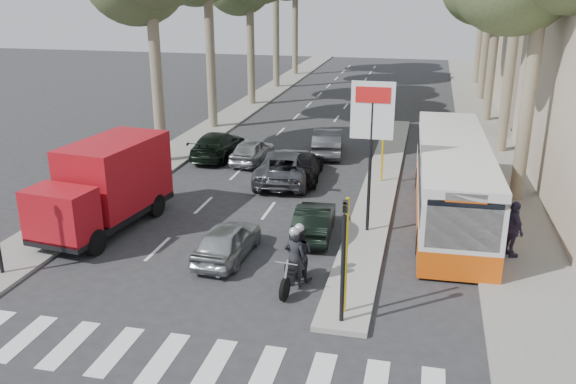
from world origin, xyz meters
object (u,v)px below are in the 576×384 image
(motorcycle, at_px, (297,257))
(dark_hatchback, at_px, (314,221))
(city_bus, at_px, (452,178))
(silver_hatchback, at_px, (227,241))
(red_truck, at_px, (106,184))

(motorcycle, bearing_deg, dark_hatchback, 99.65)
(dark_hatchback, distance_m, city_bus, 5.79)
(dark_hatchback, distance_m, motorcycle, 3.80)
(city_bus, relative_size, motorcycle, 5.01)
(silver_hatchback, distance_m, dark_hatchback, 3.51)
(red_truck, bearing_deg, dark_hatchback, 13.94)
(city_bus, bearing_deg, dark_hatchback, -149.63)
(silver_hatchback, xyz_separation_m, city_bus, (7.30, 5.52, 0.98))
(motorcycle, bearing_deg, red_truck, 166.85)
(dark_hatchback, xyz_separation_m, motorcycle, (0.18, -3.79, 0.30))
(dark_hatchback, bearing_deg, motorcycle, 88.61)
(red_truck, relative_size, city_bus, 0.54)
(silver_hatchback, bearing_deg, city_bus, -140.48)
(silver_hatchback, xyz_separation_m, dark_hatchback, (2.48, 2.48, -0.02))
(silver_hatchback, bearing_deg, dark_hatchback, -132.67)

